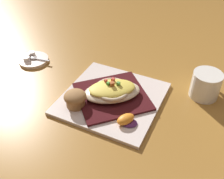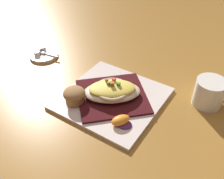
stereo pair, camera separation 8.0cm
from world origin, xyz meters
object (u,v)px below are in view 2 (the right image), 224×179
orange_garnish (121,121)px  coffee_mug (209,93)px  muffin (74,95)px  creamer_cup_2 (37,53)px  creamer_saucer (44,55)px  creamer_cup_1 (38,50)px  gratin_dish (112,90)px  spoon (45,53)px  square_plate (112,98)px  creamer_cup_0 (43,49)px

orange_garnish → coffee_mug: bearing=50.4°
muffin → creamer_cup_2: size_ratio=2.77×
muffin → orange_garnish: size_ratio=1.01×
creamer_saucer → creamer_cup_1: bearing=-174.6°
orange_garnish → creamer_cup_2: size_ratio=2.75×
creamer_cup_1 → gratin_dish: bearing=-12.5°
spoon → coffee_mug: bearing=4.3°
creamer_cup_2 → muffin: bearing=-26.6°
gratin_dish → muffin: (-0.08, -0.08, -0.00)m
orange_garnish → creamer_cup_2: orange_garnish is taller
square_plate → coffee_mug: coffee_mug is taller
square_plate → creamer_cup_2: bearing=169.9°
gratin_dish → creamer_saucer: (-0.36, 0.09, -0.03)m
creamer_cup_1 → creamer_saucer: bearing=5.4°
orange_garnish → creamer_cup_2: (-0.45, 0.15, -0.00)m
square_plate → coffee_mug: 0.29m
spoon → orange_garnish: bearing=-21.9°
creamer_cup_0 → gratin_dish: bearing=-15.7°
orange_garnish → spoon: size_ratio=0.79×
square_plate → creamer_saucer: bearing=166.3°
muffin → creamer_cup_1: (-0.30, 0.16, -0.02)m
square_plate → orange_garnish: (0.08, -0.09, 0.02)m
gratin_dish → creamer_cup_0: gratin_dish is taller
gratin_dish → creamer_cup_2: (-0.37, 0.07, -0.02)m
square_plate → muffin: muffin is taller
creamer_cup_0 → muffin: bearing=-32.1°
gratin_dish → coffee_mug: 0.29m
orange_garnish → creamer_saucer: 0.47m
gratin_dish → creamer_cup_0: bearing=164.3°
coffee_mug → orange_garnish: bearing=-129.6°
muffin → spoon: size_ratio=0.80×
creamer_saucer → creamer_cup_2: 0.03m
square_plate → spoon: 0.36m
creamer_cup_2 → creamer_cup_1: bearing=121.2°
spoon → creamer_cup_2: 0.03m
gratin_dish → spoon: size_ratio=2.42×
creamer_cup_0 → orange_garnish: bearing=-22.8°
square_plate → orange_garnish: orange_garnish is taller
coffee_mug → creamer_cup_2: 0.63m
muffin → creamer_cup_1: bearing=151.4°
creamer_cup_0 → creamer_cup_1: size_ratio=1.00×
spoon → creamer_cup_1: (-0.03, -0.00, 0.00)m
creamer_saucer → creamer_cup_0: creamer_cup_0 is taller
muffin → creamer_saucer: (-0.27, 0.16, -0.03)m
square_plate → muffin: (-0.08, -0.08, 0.03)m
coffee_mug → creamer_cup_0: size_ratio=5.02×
creamer_cup_0 → creamer_saucer: bearing=-46.2°
muffin → coffee_mug: bearing=31.4°
spoon → gratin_dish: bearing=-14.0°
gratin_dish → creamer_saucer: size_ratio=1.83×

